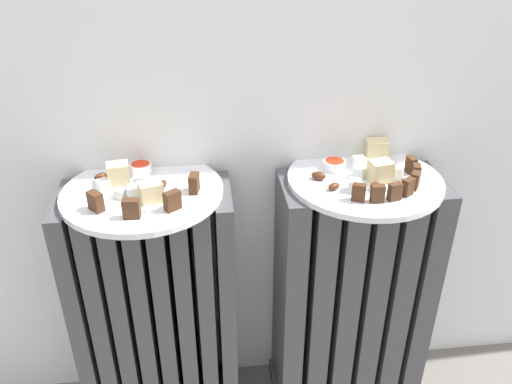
{
  "coord_description": "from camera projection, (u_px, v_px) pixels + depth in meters",
  "views": [
    {
      "loc": [
        -0.1,
        -0.6,
        1.09
      ],
      "look_at": [
        0.0,
        0.28,
        0.59
      ],
      "focal_mm": 36.11,
      "sensor_mm": 36.0,
      "label": 1
    }
  ],
  "objects": [
    {
      "name": "medjool_date_right_3",
      "position": [
        319.0,
        176.0,
        1.02
      ],
      "size": [
        0.03,
        0.03,
        0.02
      ],
      "primitive_type": "ellipsoid",
      "rotation": [
        0.0,
        0.0,
        2.66
      ],
      "color": "#4C2814",
      "rests_on": "plate_right"
    },
    {
      "name": "marble_cake_slice_left_0",
      "position": [
        119.0,
        174.0,
        0.99
      ],
      "size": [
        0.05,
        0.04,
        0.05
      ],
      "primitive_type": "cube",
      "rotation": [
        0.0,
        0.0,
        0.16
      ],
      "color": "beige",
      "rests_on": "plate_left"
    },
    {
      "name": "turkish_delight_left_2",
      "position": [
        141.0,
        181.0,
        0.99
      ],
      "size": [
        0.03,
        0.03,
        0.02
      ],
      "primitive_type": "cube",
      "rotation": [
        0.0,
        0.0,
        1.51
      ],
      "color": "white",
      "rests_on": "plate_left"
    },
    {
      "name": "turkish_delight_right_2",
      "position": [
        355.0,
        186.0,
        0.98
      ],
      "size": [
        0.03,
        0.03,
        0.02
      ],
      "primitive_type": "cube",
      "rotation": [
        0.0,
        0.0,
        1.19
      ],
      "color": "white",
      "rests_on": "plate_right"
    },
    {
      "name": "dark_cake_slice_right_5",
      "position": [
        416.0,
        173.0,
        1.01
      ],
      "size": [
        0.02,
        0.03,
        0.03
      ],
      "primitive_type": "cube",
      "rotation": [
        0.0,
        0.0,
        1.32
      ],
      "color": "#472B19",
      "rests_on": "plate_right"
    },
    {
      "name": "radiator_left",
      "position": [
        158.0,
        314.0,
        1.14
      ],
      "size": [
        0.35,
        0.17,
        0.6
      ],
      "color": "#47474C",
      "rests_on": "ground_plane"
    },
    {
      "name": "dark_cake_slice_left_0",
      "position": [
        96.0,
        202.0,
        0.91
      ],
      "size": [
        0.03,
        0.03,
        0.04
      ],
      "primitive_type": "cube",
      "rotation": [
        0.0,
        0.0,
        -0.82
      ],
      "color": "#472B19",
      "rests_on": "plate_left"
    },
    {
      "name": "jam_bowl_right",
      "position": [
        334.0,
        164.0,
        1.06
      ],
      "size": [
        0.05,
        0.05,
        0.02
      ],
      "color": "white",
      "rests_on": "plate_right"
    },
    {
      "name": "turkish_delight_right_3",
      "position": [
        360.0,
        172.0,
        1.03
      ],
      "size": [
        0.03,
        0.03,
        0.02
      ],
      "primitive_type": "cube",
      "rotation": [
        0.0,
        0.0,
        0.8
      ],
      "color": "white",
      "rests_on": "plate_right"
    },
    {
      "name": "medjool_date_right_0",
      "position": [
        334.0,
        186.0,
        0.98
      ],
      "size": [
        0.03,
        0.03,
        0.01
      ],
      "primitive_type": "ellipsoid",
      "rotation": [
        0.0,
        0.0,
        0.54
      ],
      "color": "#4C2814",
      "rests_on": "plate_right"
    },
    {
      "name": "jam_bowl_left",
      "position": [
        141.0,
        168.0,
        1.04
      ],
      "size": [
        0.04,
        0.04,
        0.02
      ],
      "color": "white",
      "rests_on": "plate_left"
    },
    {
      "name": "marble_cake_slice_right_0",
      "position": [
        380.0,
        171.0,
        1.01
      ],
      "size": [
        0.05,
        0.04,
        0.04
      ],
      "primitive_type": "cube",
      "rotation": [
        0.0,
        0.0,
        0.19
      ],
      "color": "beige",
      "rests_on": "plate_right"
    },
    {
      "name": "turkish_delight_right_1",
      "position": [
        396.0,
        172.0,
        1.02
      ],
      "size": [
        0.03,
        0.03,
        0.02
      ],
      "primitive_type": "cube",
      "rotation": [
        0.0,
        0.0,
        0.96
      ],
      "color": "white",
      "rests_on": "plate_right"
    },
    {
      "name": "dark_cake_slice_right_2",
      "position": [
        395.0,
        192.0,
        0.94
      ],
      "size": [
        0.03,
        0.02,
        0.03
      ],
      "primitive_type": "cube",
      "rotation": [
        0.0,
        0.0,
        0.27
      ],
      "color": "#472B19",
      "rests_on": "plate_right"
    },
    {
      "name": "dark_cake_slice_right_4",
      "position": [
        415.0,
        180.0,
        0.98
      ],
      "size": [
        0.03,
        0.03,
        0.03
      ],
      "primitive_type": "cube",
      "rotation": [
        0.0,
        0.0,
        0.97
      ],
      "color": "#472B19",
      "rests_on": "plate_right"
    },
    {
      "name": "turkish_delight_left_1",
      "position": [
        120.0,
        193.0,
        0.95
      ],
      "size": [
        0.02,
        0.02,
        0.02
      ],
      "primitive_type": "cube",
      "rotation": [
        0.0,
        0.0,
        1.12
      ],
      "color": "white",
      "rests_on": "plate_left"
    },
    {
      "name": "fork",
      "position": [
        147.0,
        196.0,
        0.96
      ],
      "size": [
        0.02,
        0.09,
        0.0
      ],
      "color": "silver",
      "rests_on": "plate_left"
    },
    {
      "name": "radiator_right",
      "position": [
        351.0,
        299.0,
        1.19
      ],
      "size": [
        0.35,
        0.17,
        0.6
      ],
      "color": "#47474C",
      "rests_on": "ground_plane"
    },
    {
      "name": "turkish_delight_right_0",
      "position": [
        359.0,
        163.0,
        1.06
      ],
      "size": [
        0.03,
        0.03,
        0.02
      ],
      "primitive_type": "cube",
      "rotation": [
        0.0,
        0.0,
        0.15
      ],
      "color": "white",
      "rests_on": "plate_right"
    },
    {
      "name": "dark_cake_slice_left_2",
      "position": [
        172.0,
        201.0,
        0.91
      ],
      "size": [
        0.03,
        0.03,
        0.04
      ],
      "primitive_type": "cube",
      "rotation": [
        0.0,
        0.0,
        0.64
      ],
      "color": "#472B19",
      "rests_on": "plate_left"
    },
    {
      "name": "medjool_date_right_2",
      "position": [
        395.0,
        167.0,
        1.05
      ],
      "size": [
        0.02,
        0.03,
        0.02
      ],
      "primitive_type": "ellipsoid",
      "rotation": [
        0.0,
        0.0,
        1.25
      ],
      "color": "#4C2814",
      "rests_on": "plate_right"
    },
    {
      "name": "marble_cake_slice_right_1",
      "position": [
        376.0,
        150.0,
        1.09
      ],
      "size": [
        0.05,
        0.04,
        0.05
      ],
      "primitive_type": "cube",
      "rotation": [
        0.0,
        0.0,
        -0.12
      ],
      "color": "beige",
      "rests_on": "plate_right"
    },
    {
      "name": "dark_cake_slice_right_3",
      "position": [
        408.0,
        187.0,
        0.96
      ],
      "size": [
        0.03,
        0.03,
        0.03
      ],
      "primitive_type": "cube",
      "rotation": [
        0.0,
        0.0,
        0.62
      ],
      "color": "#472B19",
      "rests_on": "plate_right"
    },
    {
      "name": "plate_right",
      "position": [
        364.0,
        180.0,
        1.03
      ],
      "size": [
        0.31,
        0.31,
        0.01
      ],
      "primitive_type": "cylinder",
      "color": "white",
      "rests_on": "radiator_right"
    },
    {
      "name": "dark_cake_slice_left_3",
      "position": [
        194.0,
        183.0,
        0.97
      ],
      "size": [
        0.02,
        0.03,
        0.04
      ],
      "primitive_type": "cube",
      "rotation": [
        0.0,
        0.0,
        1.37
      ],
      "color": "#472B19",
      "rests_on": "plate_left"
    },
    {
      "name": "dark_cake_slice_right_0",
      "position": [
        359.0,
        192.0,
        0.94
      ],
      "size": [
        0.03,
        0.02,
        0.03
      ],
      "primitive_type": "cube",
      "rotation": [
        0.0,
        0.0,
        -0.43
      ],
      "color": "#472B19",
      "rests_on": "plate_right"
    },
    {
      "name": "dark_cake_slice_left_1",
      "position": [
        131.0,
        209.0,
        0.89
      ],
      "size": [
        0.03,
        0.02,
        0.04
      ],
      "primitive_type": "cube",
      "rotation": [
        0.0,
        0.0,
        -0.09
      ],
      "color": "#472B19",
      "rests_on": "plate_left"
    },
    {
      "name": "dark_cake_slice_right_1",
      "position": [
        378.0,
        194.0,
        0.94
      ],
      "size": [
        0.03,
        0.02,
        0.03
      ],
      "primitive_type": "cube",
      "rotation": [
        0.0,
        0.0,
        -0.08
      ],
      "color": "#472B19",
      "rests_on": "plate_right"
    },
    {
      "name": "marble_cake_slice_left_1",
      "position": [
        151.0,
        192.0,
        0.94
      ],
      "size": [
        0.05,
        0.05,
        0.04
      ],
      "primitive_type": "cube",
      "rotation": [
        0.0,
        0.0,
        0.35
      ],
      "color": "beige",
      "rests_on": "plate_left"
    },
    {
      "name": "turkish_delight_left_3",
      "position": [
        103.0,
        185.0,
        0.98
      ],
      "size": [
        0.03,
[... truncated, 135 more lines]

